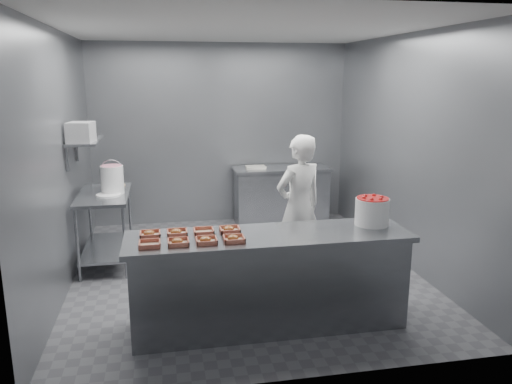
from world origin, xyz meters
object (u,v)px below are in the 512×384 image
(tray_3, at_px, (234,239))
(glaze_bucket, at_px, (112,179))
(tray_4, at_px, (150,234))
(tray_0, at_px, (150,244))
(tray_6, at_px, (204,231))
(strawberry_tub, at_px, (372,210))
(tray_5, at_px, (177,232))
(service_counter, at_px, (269,280))
(tray_2, at_px, (206,240))
(back_counter, at_px, (281,195))
(appliance, at_px, (81,132))
(tray_7, at_px, (229,229))
(tray_1, at_px, (178,242))
(worker, at_px, (299,207))
(prep_table, at_px, (105,217))

(tray_3, relative_size, glaze_bucket, 0.45)
(tray_4, bearing_deg, tray_0, -89.36)
(tray_6, distance_m, glaze_bucket, 2.03)
(strawberry_tub, bearing_deg, tray_5, 178.94)
(service_counter, bearing_deg, glaze_bucket, 128.61)
(tray_2, xyz_separation_m, tray_3, (0.24, 0.00, 0.00))
(service_counter, distance_m, tray_0, 1.17)
(tray_2, distance_m, strawberry_tub, 1.64)
(back_counter, relative_size, tray_5, 8.01)
(tray_6, relative_size, appliance, 0.61)
(tray_4, distance_m, tray_7, 0.72)
(back_counter, xyz_separation_m, tray_6, (-1.48, -3.12, 0.47))
(tray_1, distance_m, tray_2, 0.24)
(tray_0, height_order, worker, worker)
(tray_1, xyz_separation_m, tray_5, (0.00, 0.27, 0.00))
(tray_1, bearing_deg, tray_4, 131.68)
(prep_table, xyz_separation_m, tray_1, (0.82, -2.08, 0.33))
(tray_0, distance_m, glaze_bucket, 2.12)
(tray_5, distance_m, worker, 1.72)
(tray_4, height_order, glaze_bucket, glaze_bucket)
(tray_0, bearing_deg, strawberry_tub, 6.40)
(service_counter, bearing_deg, tray_0, -172.78)
(glaze_bucket, relative_size, appliance, 1.37)
(service_counter, relative_size, tray_2, 13.88)
(strawberry_tub, bearing_deg, worker, 113.61)
(prep_table, height_order, tray_7, tray_7)
(tray_0, distance_m, worker, 2.07)
(back_counter, height_order, tray_1, tray_1)
(prep_table, xyz_separation_m, back_counter, (2.55, 1.30, -0.14))
(tray_2, xyz_separation_m, tray_7, (0.24, 0.27, 0.00))
(tray_1, bearing_deg, glaze_bucket, 109.02)
(tray_0, height_order, tray_3, tray_3)
(tray_6, bearing_deg, tray_0, -150.68)
(tray_0, xyz_separation_m, tray_2, (0.48, -0.00, 0.00))
(prep_table, distance_m, glaze_bucket, 0.50)
(tray_0, bearing_deg, tray_4, 90.64)
(tray_2, distance_m, tray_5, 0.36)
(prep_table, height_order, tray_1, tray_1)
(tray_2, height_order, worker, worker)
(tray_1, relative_size, tray_7, 1.00)
(back_counter, height_order, tray_2, tray_2)
(tray_7, distance_m, worker, 1.36)
(tray_5, relative_size, strawberry_tub, 0.58)
(back_counter, bearing_deg, worker, -98.20)
(back_counter, xyz_separation_m, worker, (-0.31, -2.14, 0.38))
(tray_1, bearing_deg, strawberry_tub, 7.21)
(appliance, bearing_deg, tray_0, -59.70)
(tray_1, xyz_separation_m, worker, (1.42, 1.24, -0.09))
(prep_table, height_order, tray_2, tray_2)
(service_counter, xyz_separation_m, tray_0, (-1.06, -0.13, 0.47))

